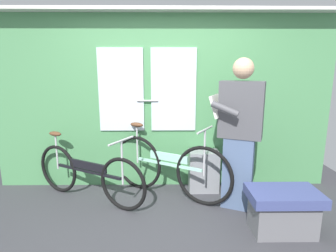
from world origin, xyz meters
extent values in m
cube|color=#38383D|center=(0.00, 0.00, -0.02)|extent=(5.59, 3.94, 0.04)
cube|color=#4C8C56|center=(0.00, 1.17, 1.17)|extent=(4.59, 0.08, 2.33)
cube|color=silver|center=(-0.55, 1.12, 1.35)|extent=(0.60, 0.02, 1.10)
cube|color=silver|center=(0.15, 1.12, 1.35)|extent=(0.60, 0.02, 1.10)
cylinder|color=#B2B2B7|center=(-0.20, 1.10, 1.21)|extent=(0.28, 0.02, 0.02)
cube|color=silver|center=(0.00, 1.07, 2.35)|extent=(4.59, 0.28, 0.04)
torus|color=black|center=(-0.46, 0.41, 0.32)|extent=(0.59, 0.35, 0.65)
torus|color=black|center=(-1.40, 0.93, 0.32)|extent=(0.59, 0.35, 0.65)
cube|color=black|center=(-0.93, 0.67, 0.38)|extent=(0.91, 0.52, 0.03)
cube|color=black|center=(-0.93, 0.67, 0.46)|extent=(0.53, 0.31, 0.10)
cylinder|color=#B7B7BC|center=(-1.40, 0.93, 0.56)|extent=(0.02, 0.02, 0.48)
ellipsoid|color=brown|center=(-1.40, 0.93, 0.80)|extent=(0.22, 0.17, 0.06)
cylinder|color=#B7B7BC|center=(-0.46, 0.41, 0.58)|extent=(0.02, 0.02, 0.52)
cylinder|color=#B7B7BC|center=(-0.46, 0.41, 0.84)|extent=(0.23, 0.40, 0.02)
torus|color=black|center=(0.50, 0.53, 0.37)|extent=(0.66, 0.41, 0.74)
torus|color=black|center=(-0.34, 1.02, 0.37)|extent=(0.66, 0.41, 0.74)
cube|color=#9EDBC6|center=(0.08, 0.78, 0.43)|extent=(0.82, 0.50, 0.03)
cube|color=#9EDBC6|center=(0.08, 0.78, 0.53)|extent=(0.48, 0.30, 0.10)
cylinder|color=#B7B7BC|center=(-0.34, 1.02, 0.64)|extent=(0.02, 0.02, 0.53)
ellipsoid|color=brown|center=(-0.34, 1.02, 0.90)|extent=(0.22, 0.18, 0.06)
cylinder|color=#B7B7BC|center=(0.50, 0.53, 0.66)|extent=(0.02, 0.02, 0.57)
cylinder|color=#B7B7BC|center=(0.50, 0.53, 0.94)|extent=(0.24, 0.39, 0.02)
cube|color=slate|center=(0.89, 0.47, 0.43)|extent=(0.38, 0.30, 0.86)
cube|color=#4C4C51|center=(0.89, 0.47, 1.18)|extent=(0.52, 0.38, 0.64)
sphere|color=tan|center=(0.89, 0.47, 1.64)|extent=(0.23, 0.23, 0.23)
cube|color=silver|center=(0.63, 0.59, 1.21)|extent=(0.24, 0.36, 0.26)
cylinder|color=#4C4C51|center=(0.67, 0.33, 1.21)|extent=(0.31, 0.19, 0.17)
cylinder|color=#4C4C51|center=(0.85, 0.73, 1.21)|extent=(0.31, 0.19, 0.17)
cube|color=gray|center=(0.56, 0.95, 0.28)|extent=(0.39, 0.28, 0.55)
cube|color=#3D477F|center=(1.22, -0.05, 0.40)|extent=(0.70, 0.44, 0.10)
cube|color=slate|center=(1.22, -0.05, 0.17)|extent=(0.60, 0.36, 0.35)
camera|label=1|loc=(0.03, -2.60, 1.65)|focal=29.66mm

